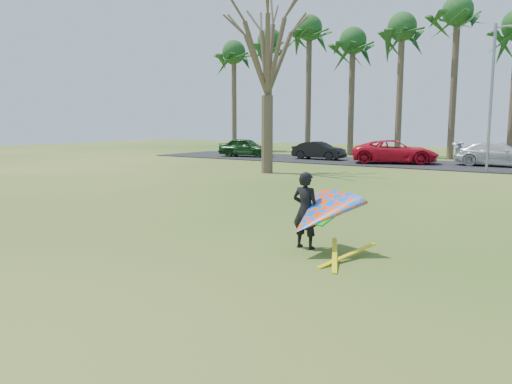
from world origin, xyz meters
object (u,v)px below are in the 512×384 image
Objects in this scene: kite_flyer at (317,214)px; bare_tree_left at (267,44)px; car_2 at (395,152)px; streetlight at (495,91)px; car_0 at (246,147)px; car_1 at (319,151)px; car_3 at (498,154)px.

bare_tree_left is at bearing 126.27° from kite_flyer.
bare_tree_left reaches higher than car_2.
streetlight is 1.88× the size of car_0.
bare_tree_left is at bearing -151.07° from car_0.
car_3 is (11.75, 1.05, 0.09)m from car_1.
bare_tree_left is at bearing -145.43° from streetlight.
kite_flyer is (6.01, -23.05, 0.02)m from car_2.
bare_tree_left is 4.06× the size of kite_flyer.
car_3 is (-0.16, 3.80, -3.67)m from streetlight.
car_0 is 0.84× the size of car_3.
kite_flyer reaches higher than car_0.
car_0 is (-18.00, 2.15, -3.68)m from streetlight.
streetlight is at bearing 34.57° from bare_tree_left.
streetlight is 5.28m from car_3.
car_1 is (-11.91, 2.75, -3.76)m from streetlight.
bare_tree_left reaches higher than car_3.
car_2 reaches higher than car_3.
bare_tree_left is 13.52m from car_0.
streetlight is 7.58m from car_2.
car_3 is (10.00, 10.80, -6.12)m from bare_tree_left.
car_1 is 11.80m from car_3.
streetlight is 1.45× the size of car_2.
car_0 is 17.92m from car_3.
car_1 is at bearing 100.19° from bare_tree_left.
car_1 is (6.09, 0.60, -0.08)m from car_0.
car_0 is at bearing 173.20° from streetlight.
car_0 is (-7.84, 9.15, -6.13)m from bare_tree_left.
car_1 is at bearing -96.02° from car_0.
bare_tree_left is 12.58m from streetlight.
streetlight is at bearing -176.93° from car_3.
car_0 is at bearing 128.08° from kite_flyer.
streetlight is at bearing -102.40° from car_1.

